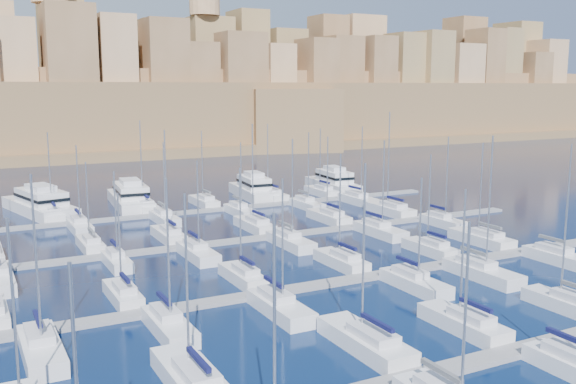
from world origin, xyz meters
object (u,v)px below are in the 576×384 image
sailboat_4 (565,303)px  motor_yacht_b (130,197)px  motor_yacht_c (253,188)px  motor_yacht_d (333,182)px  sailboat_2 (366,341)px  motor_yacht_a (40,204)px

sailboat_4 → motor_yacht_b: 75.11m
motor_yacht_c → motor_yacht_d: (17.84, 0.19, 0.00)m
sailboat_2 → sailboat_4: (21.81, -0.99, -0.03)m
motor_yacht_b → motor_yacht_d: same height
motor_yacht_a → motor_yacht_d: same height
motor_yacht_b → motor_yacht_c: size_ratio=1.17×
motor_yacht_d → motor_yacht_c: bearing=-179.4°
motor_yacht_b → motor_yacht_c: bearing=-3.2°
motor_yacht_a → motor_yacht_c: (37.72, -1.85, -0.00)m
sailboat_2 → motor_yacht_d: 79.79m
motor_yacht_d → motor_yacht_b: bearing=178.5°
sailboat_2 → motor_yacht_b: bearing=91.1°
sailboat_2 → motor_yacht_c: sailboat_2 is taller
motor_yacht_b → motor_yacht_c: same height
motor_yacht_a → motor_yacht_b: (14.76, -0.56, 0.00)m
sailboat_4 → motor_yacht_d: 72.52m
sailboat_2 → motor_yacht_d: size_ratio=0.92×
motor_yacht_b → motor_yacht_c: (22.96, -1.29, -0.00)m
sailboat_2 → motor_yacht_d: sailboat_2 is taller
sailboat_2 → motor_yacht_b: (-1.36, 70.46, 0.96)m
sailboat_4 → motor_yacht_b: size_ratio=0.70×
motor_yacht_c → motor_yacht_d: bearing=0.6°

